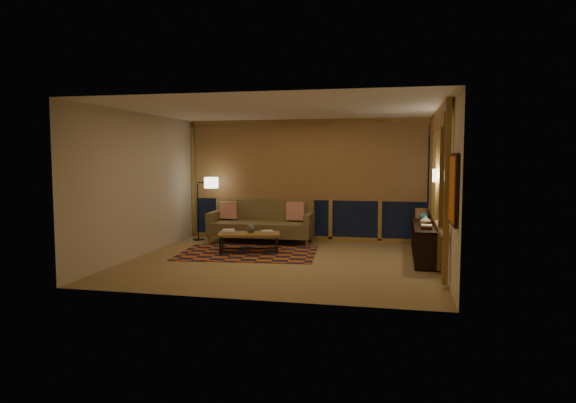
% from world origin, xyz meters
% --- Properties ---
extents(floor, '(5.50, 5.00, 0.01)m').
position_xyz_m(floor, '(0.00, 0.00, 0.00)').
color(floor, '#9F8955').
rests_on(floor, ground).
extents(ceiling, '(5.50, 5.00, 0.01)m').
position_xyz_m(ceiling, '(0.00, 0.00, 2.70)').
color(ceiling, white).
rests_on(ceiling, walls).
extents(walls, '(5.51, 5.01, 2.70)m').
position_xyz_m(walls, '(0.00, 0.00, 1.35)').
color(walls, beige).
rests_on(walls, floor).
extents(window_wall_back, '(5.30, 0.16, 2.60)m').
position_xyz_m(window_wall_back, '(0.00, 2.43, 1.35)').
color(window_wall_back, olive).
rests_on(window_wall_back, walls).
extents(window_wall_right, '(0.16, 3.70, 2.60)m').
position_xyz_m(window_wall_right, '(2.68, 0.60, 1.35)').
color(window_wall_right, olive).
rests_on(window_wall_right, walls).
extents(wall_art, '(0.06, 0.74, 0.94)m').
position_xyz_m(wall_art, '(2.71, -1.85, 1.45)').
color(wall_art, '#F1350A').
rests_on(wall_art, walls).
extents(wall_sconce, '(0.12, 0.18, 0.22)m').
position_xyz_m(wall_sconce, '(2.62, 0.45, 1.55)').
color(wall_sconce, white).
rests_on(wall_sconce, walls).
extents(sofa, '(2.25, 0.95, 0.91)m').
position_xyz_m(sofa, '(-0.91, 1.89, 0.46)').
color(sofa, brown).
rests_on(sofa, floor).
extents(pillow_left, '(0.39, 0.15, 0.38)m').
position_xyz_m(pillow_left, '(-1.71, 2.02, 0.65)').
color(pillow_left, '#BF2A06').
rests_on(pillow_left, sofa).
extents(pillow_right, '(0.39, 0.13, 0.39)m').
position_xyz_m(pillow_right, '(-0.19, 2.11, 0.65)').
color(pillow_right, '#BF2A06').
rests_on(pillow_right, sofa).
extents(area_rug, '(2.77, 1.99, 0.01)m').
position_xyz_m(area_rug, '(-0.83, 0.61, 0.01)').
color(area_rug, '#B24D12').
rests_on(area_rug, floor).
extents(coffee_table, '(1.28, 0.82, 0.39)m').
position_xyz_m(coffee_table, '(-0.83, 0.69, 0.20)').
color(coffee_table, olive).
rests_on(coffee_table, floor).
extents(book_stack_a, '(0.32, 0.30, 0.07)m').
position_xyz_m(book_stack_a, '(-1.22, 0.59, 0.43)').
color(book_stack_a, silver).
rests_on(book_stack_a, coffee_table).
extents(book_stack_b, '(0.27, 0.25, 0.04)m').
position_xyz_m(book_stack_b, '(-0.49, 0.79, 0.42)').
color(book_stack_b, silver).
rests_on(book_stack_b, coffee_table).
extents(ceramic_pot, '(0.23, 0.23, 0.17)m').
position_xyz_m(ceramic_pot, '(-0.80, 0.72, 0.48)').
color(ceramic_pot, black).
rests_on(ceramic_pot, coffee_table).
extents(floor_lamp, '(0.49, 0.33, 1.43)m').
position_xyz_m(floor_lamp, '(-2.40, 1.95, 0.71)').
color(floor_lamp, black).
rests_on(floor_lamp, floor).
extents(bookshelf, '(0.40, 2.57, 0.64)m').
position_xyz_m(bookshelf, '(2.49, 1.00, 0.32)').
color(bookshelf, black).
rests_on(bookshelf, floor).
extents(basket, '(0.31, 0.31, 0.19)m').
position_xyz_m(basket, '(2.47, 1.78, 0.74)').
color(basket, brown).
rests_on(basket, bookshelf).
extents(teal_bowl, '(0.21, 0.21, 0.17)m').
position_xyz_m(teal_bowl, '(2.49, 1.28, 0.73)').
color(teal_bowl, '#1E696A').
rests_on(teal_bowl, bookshelf).
extents(vase, '(0.23, 0.23, 0.20)m').
position_xyz_m(vase, '(2.49, 0.58, 0.74)').
color(vase, tan).
rests_on(vase, bookshelf).
extents(shelf_book_stack, '(0.24, 0.29, 0.07)m').
position_xyz_m(shelf_book_stack, '(2.49, 0.18, 0.68)').
color(shelf_book_stack, silver).
rests_on(shelf_book_stack, bookshelf).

